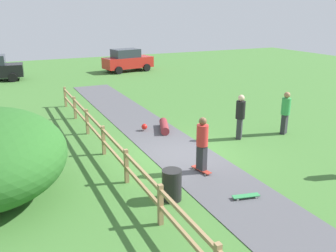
# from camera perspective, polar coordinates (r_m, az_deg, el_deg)

# --- Properties ---
(ground_plane) EXTENTS (60.00, 60.00, 0.00)m
(ground_plane) POSITION_cam_1_polar(r_m,az_deg,el_deg) (13.58, 2.20, -4.50)
(ground_plane) COLOR #427533
(asphalt_path) EXTENTS (2.40, 28.00, 0.02)m
(asphalt_path) POSITION_cam_1_polar(r_m,az_deg,el_deg) (13.58, 2.20, -4.46)
(asphalt_path) COLOR #515156
(asphalt_path) RESTS_ON ground_plane
(wooden_fence) EXTENTS (0.12, 18.12, 1.10)m
(wooden_fence) POSITION_cam_1_polar(r_m,az_deg,el_deg) (12.43, -8.50, -3.54)
(wooden_fence) COLOR #997A51
(wooden_fence) RESTS_ON ground_plane
(trash_bin) EXTENTS (0.56, 0.56, 0.90)m
(trash_bin) POSITION_cam_1_polar(r_m,az_deg,el_deg) (10.34, 0.59, -9.23)
(trash_bin) COLOR black
(trash_bin) RESTS_ON ground_plane
(skater_riding) EXTENTS (0.45, 0.82, 1.88)m
(skater_riding) POSITION_cam_1_polar(r_m,az_deg,el_deg) (11.81, 5.37, -2.49)
(skater_riding) COLOR #B23326
(skater_riding) RESTS_ON asphalt_path
(skater_fallen) EXTENTS (1.39, 1.54, 0.36)m
(skater_fallen) POSITION_cam_1_polar(r_m,az_deg,el_deg) (16.15, -0.86, -0.05)
(skater_fallen) COLOR maroon
(skater_fallen) RESTS_ON asphalt_path
(skateboard_loose) EXTENTS (0.82, 0.36, 0.08)m
(skateboard_loose) POSITION_cam_1_polar(r_m,az_deg,el_deg) (10.77, 12.12, -10.66)
(skateboard_loose) COLOR #338C4C
(skateboard_loose) RESTS_ON asphalt_path
(bystander_green) EXTENTS (0.51, 0.51, 1.84)m
(bystander_green) POSITION_cam_1_polar(r_m,az_deg,el_deg) (16.32, 17.93, 2.28)
(bystander_green) COLOR #2D2D33
(bystander_green) RESTS_ON ground_plane
(bystander_black) EXTENTS (0.54, 0.54, 1.87)m
(bystander_black) POSITION_cam_1_polar(r_m,az_deg,el_deg) (15.19, 11.25, 1.77)
(bystander_black) COLOR #2D2D33
(bystander_black) RESTS_ON ground_plane
(parked_car_red) EXTENTS (4.41, 2.47, 1.92)m
(parked_car_red) POSITION_cam_1_polar(r_m,az_deg,el_deg) (32.12, -6.37, 10.20)
(parked_car_red) COLOR red
(parked_car_red) RESTS_ON ground_plane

